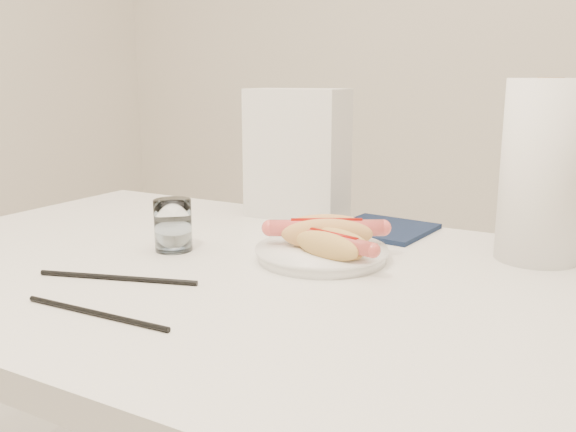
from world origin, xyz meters
The scene contains 10 objects.
table centered at (0.00, 0.00, 0.69)m, with size 1.20×0.80×0.75m.
plate centered at (0.12, 0.09, 0.76)m, with size 0.20×0.20×0.02m, color white.
hotdog_left centered at (0.12, 0.11, 0.79)m, with size 0.17×0.13×0.05m.
hotdog_right centered at (0.16, 0.06, 0.79)m, with size 0.15×0.09×0.04m.
water_glass centered at (-0.12, 0.02, 0.79)m, with size 0.06×0.06×0.09m, color silver.
chopstick_near centered at (-0.09, -0.14, 0.75)m, with size 0.01×0.01×0.24m, color black.
chopstick_far centered at (-0.01, -0.25, 0.75)m, with size 0.01×0.01×0.22m, color black.
napkin_box centered at (-0.06, 0.35, 0.88)m, with size 0.20×0.11×0.26m, color silver.
navy_napkin centered at (0.14, 0.32, 0.75)m, with size 0.17×0.17×0.01m, color #111C37.
paper_towel_roll centered at (0.42, 0.26, 0.89)m, with size 0.13×0.13×0.28m, color white.
Camera 1 is at (0.53, -0.75, 1.03)m, focal length 38.16 mm.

